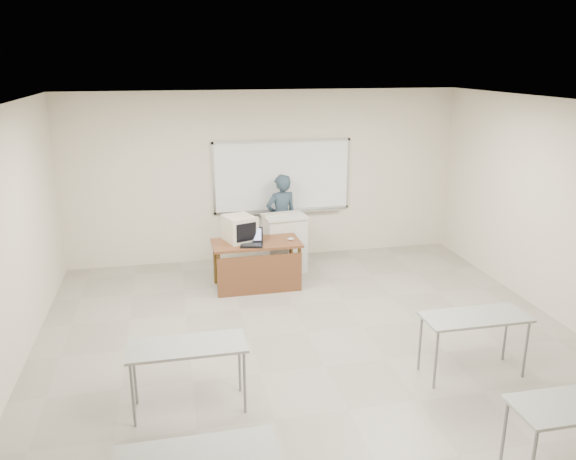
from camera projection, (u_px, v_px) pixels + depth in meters
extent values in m
cube|color=gray|center=(325.00, 367.00, 6.65)|extent=(7.00, 8.00, 0.01)
cube|color=white|center=(282.00, 176.00, 9.99)|extent=(2.40, 0.03, 1.20)
cube|color=#B7BABC|center=(282.00, 141.00, 9.81)|extent=(2.48, 0.04, 0.04)
cube|color=#B7BABC|center=(282.00, 210.00, 10.17)|extent=(2.48, 0.04, 0.04)
cube|color=#B7BABC|center=(214.00, 179.00, 9.74)|extent=(0.04, 0.04, 1.28)
cube|color=#B7BABC|center=(348.00, 173.00, 10.23)|extent=(0.04, 0.04, 1.28)
cube|color=#B7BABC|center=(283.00, 212.00, 10.14)|extent=(2.16, 0.07, 0.02)
cube|color=gray|center=(187.00, 346.00, 5.66)|extent=(1.20, 0.50, 0.03)
cylinder|color=slate|center=(133.00, 395.00, 5.46)|extent=(0.03, 0.03, 0.70)
cylinder|color=slate|center=(245.00, 382.00, 5.69)|extent=(0.03, 0.03, 0.70)
cylinder|color=slate|center=(135.00, 374.00, 5.84)|extent=(0.03, 0.03, 0.70)
cylinder|color=slate|center=(240.00, 362.00, 6.06)|extent=(0.03, 0.03, 0.70)
cube|color=gray|center=(475.00, 317.00, 6.30)|extent=(1.20, 0.50, 0.03)
cylinder|color=slate|center=(436.00, 360.00, 6.11)|extent=(0.03, 0.03, 0.70)
cylinder|color=slate|center=(526.00, 350.00, 6.33)|extent=(0.03, 0.03, 0.70)
cylinder|color=slate|center=(420.00, 343.00, 6.48)|extent=(0.03, 0.03, 0.70)
cylinder|color=slate|center=(506.00, 333.00, 6.70)|extent=(0.03, 0.03, 0.70)
cube|color=gray|center=(197.00, 458.00, 4.07)|extent=(1.20, 0.50, 0.03)
cylinder|color=slate|center=(504.00, 435.00, 4.89)|extent=(0.03, 0.03, 0.70)
cube|color=maroon|center=(256.00, 243.00, 8.79)|extent=(1.38, 0.69, 0.04)
cube|color=maroon|center=(260.00, 275.00, 8.61)|extent=(1.31, 0.03, 0.63)
cylinder|color=#452F11|center=(219.00, 275.00, 8.51)|extent=(0.06, 0.06, 0.71)
cylinder|color=#452F11|center=(299.00, 269.00, 8.76)|extent=(0.06, 0.06, 0.71)
cylinder|color=#452F11|center=(215.00, 262.00, 9.04)|extent=(0.06, 0.06, 0.71)
cylinder|color=#452F11|center=(291.00, 257.00, 9.29)|extent=(0.06, 0.06, 0.71)
cube|color=beige|center=(285.00, 244.00, 9.54)|extent=(0.66, 0.47, 0.95)
cube|color=beige|center=(285.00, 216.00, 9.40)|extent=(0.70, 0.51, 0.04)
cube|color=beige|center=(239.00, 228.00, 8.82)|extent=(0.42, 0.44, 0.40)
cube|color=beige|center=(241.00, 232.00, 8.59)|extent=(0.44, 0.04, 0.42)
cube|color=black|center=(241.00, 233.00, 8.57)|extent=(0.33, 0.01, 0.29)
cube|color=black|center=(252.00, 245.00, 8.60)|extent=(0.34, 0.25, 0.02)
cube|color=black|center=(252.00, 245.00, 8.58)|extent=(0.28, 0.14, 0.01)
cube|color=black|center=(250.00, 235.00, 8.70)|extent=(0.34, 0.07, 0.23)
cube|color=#7C84C1|center=(250.00, 235.00, 8.69)|extent=(0.29, 0.05, 0.18)
ellipsoid|color=#B2B4B9|center=(291.00, 239.00, 8.86)|extent=(0.11, 0.07, 0.04)
cube|color=beige|center=(275.00, 215.00, 9.39)|extent=(0.42, 0.21, 0.02)
imported|color=black|center=(281.00, 218.00, 9.93)|extent=(0.65, 0.51, 1.59)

